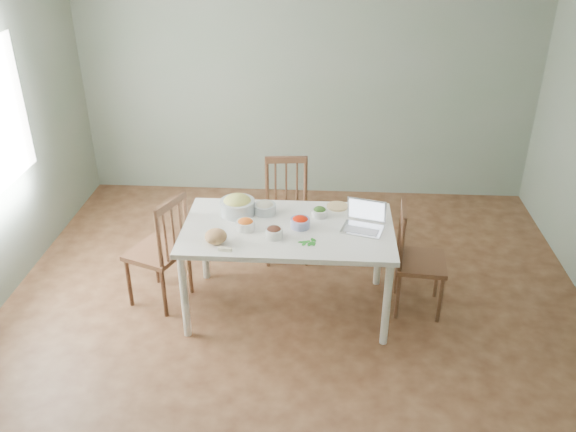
# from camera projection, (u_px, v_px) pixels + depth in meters

# --- Properties ---
(floor) EXTENTS (5.00, 5.00, 0.00)m
(floor) POSITION_uv_depth(u_px,v_px,m) (293.00, 322.00, 4.92)
(floor) COLOR #422314
(floor) RESTS_ON ground
(wall_back) EXTENTS (5.00, 0.00, 2.70)m
(wall_back) POSITION_uv_depth(u_px,v_px,m) (307.00, 78.00, 6.48)
(wall_back) COLOR gray
(wall_back) RESTS_ON ground
(dining_table) EXTENTS (1.67, 0.94, 0.78)m
(dining_table) POSITION_uv_depth(u_px,v_px,m) (288.00, 269.00, 4.91)
(dining_table) COLOR white
(dining_table) RESTS_ON floor
(chair_far) EXTENTS (0.46, 0.45, 0.96)m
(chair_far) POSITION_uv_depth(u_px,v_px,m) (287.00, 212.00, 5.60)
(chair_far) COLOR #3B2312
(chair_far) RESTS_ON floor
(chair_left) EXTENTS (0.55, 0.56, 1.00)m
(chair_left) POSITION_uv_depth(u_px,v_px,m) (157.00, 249.00, 4.97)
(chair_left) COLOR #3B2312
(chair_left) RESTS_ON floor
(chair_right) EXTENTS (0.43, 0.45, 0.94)m
(chair_right) POSITION_uv_depth(u_px,v_px,m) (421.00, 260.00, 4.88)
(chair_right) COLOR #3B2312
(chair_right) RESTS_ON floor
(bread_boule) EXTENTS (0.18, 0.18, 0.11)m
(bread_boule) POSITION_uv_depth(u_px,v_px,m) (216.00, 236.00, 4.49)
(bread_boule) COLOR #A2724F
(bread_boule) RESTS_ON dining_table
(butter_stick) EXTENTS (0.11, 0.05, 0.03)m
(butter_stick) POSITION_uv_depth(u_px,v_px,m) (225.00, 249.00, 4.40)
(butter_stick) COLOR #F3EAC3
(butter_stick) RESTS_ON dining_table
(bowl_squash) EXTENTS (0.31, 0.31, 0.16)m
(bowl_squash) POSITION_uv_depth(u_px,v_px,m) (237.00, 205.00, 4.88)
(bowl_squash) COLOR #E4C262
(bowl_squash) RESTS_ON dining_table
(bowl_carrot) EXTENTS (0.19, 0.19, 0.09)m
(bowl_carrot) POSITION_uv_depth(u_px,v_px,m) (246.00, 224.00, 4.68)
(bowl_carrot) COLOR orange
(bowl_carrot) RESTS_ON dining_table
(bowl_onion) EXTENTS (0.19, 0.19, 0.10)m
(bowl_onion) POSITION_uv_depth(u_px,v_px,m) (265.00, 207.00, 4.92)
(bowl_onion) COLOR beige
(bowl_onion) RESTS_ON dining_table
(bowl_mushroom) EXTENTS (0.17, 0.17, 0.09)m
(bowl_mushroom) POSITION_uv_depth(u_px,v_px,m) (274.00, 232.00, 4.56)
(bowl_mushroom) COLOR black
(bowl_mushroom) RESTS_ON dining_table
(bowl_redpep) EXTENTS (0.17, 0.17, 0.09)m
(bowl_redpep) POSITION_uv_depth(u_px,v_px,m) (300.00, 222.00, 4.70)
(bowl_redpep) COLOR #C41A00
(bowl_redpep) RESTS_ON dining_table
(bowl_broccoli) EXTENTS (0.17, 0.17, 0.08)m
(bowl_broccoli) POSITION_uv_depth(u_px,v_px,m) (319.00, 212.00, 4.87)
(bowl_broccoli) COLOR #234818
(bowl_broccoli) RESTS_ON dining_table
(flatbread) EXTENTS (0.21, 0.21, 0.02)m
(flatbread) POSITION_uv_depth(u_px,v_px,m) (337.00, 206.00, 5.03)
(flatbread) COLOR tan
(flatbread) RESTS_ON dining_table
(basil_bunch) EXTENTS (0.17, 0.17, 0.02)m
(basil_bunch) POSITION_uv_depth(u_px,v_px,m) (307.00, 241.00, 4.51)
(basil_bunch) COLOR #267228
(basil_bunch) RESTS_ON dining_table
(laptop) EXTENTS (0.37, 0.33, 0.22)m
(laptop) POSITION_uv_depth(u_px,v_px,m) (363.00, 218.00, 4.63)
(laptop) COLOR silver
(laptop) RESTS_ON dining_table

